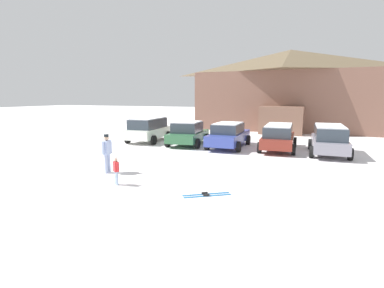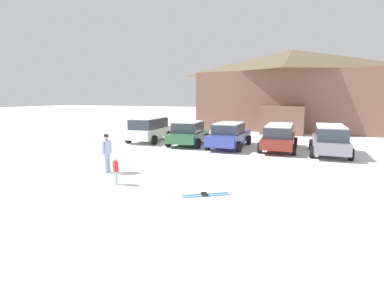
{
  "view_description": "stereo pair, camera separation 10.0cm",
  "coord_description": "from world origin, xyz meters",
  "px_view_note": "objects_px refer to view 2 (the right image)",
  "views": [
    {
      "loc": [
        5.49,
        -5.59,
        3.26
      ],
      "look_at": [
        0.14,
        7.57,
        0.99
      ],
      "focal_mm": 28.0,
      "sensor_mm": 36.0,
      "label": 1
    },
    {
      "loc": [
        5.58,
        -5.55,
        3.26
      ],
      "look_at": [
        0.14,
        7.57,
        0.99
      ],
      "focal_mm": 28.0,
      "sensor_mm": 36.0,
      "label": 2
    }
  ],
  "objects_px": {
    "parked_maroon_van": "(279,136)",
    "ski_lodge": "(290,89)",
    "parked_white_suv": "(149,129)",
    "parked_green_coupe": "(189,133)",
    "parked_grey_wagon": "(330,139)",
    "parked_blue_hatchback": "(229,135)",
    "pair_of_skis": "(206,195)",
    "skier_child_in_red_jacket": "(116,169)",
    "skier_adult_in_blue_parka": "(107,151)"
  },
  "relations": [
    {
      "from": "parked_maroon_van",
      "to": "ski_lodge",
      "type": "bearing_deg",
      "value": 92.46
    },
    {
      "from": "ski_lodge",
      "to": "parked_maroon_van",
      "type": "bearing_deg",
      "value": -87.54
    },
    {
      "from": "ski_lodge",
      "to": "parked_white_suv",
      "type": "distance_m",
      "value": 16.26
    },
    {
      "from": "parked_green_coupe",
      "to": "parked_grey_wagon",
      "type": "relative_size",
      "value": 0.92
    },
    {
      "from": "parked_green_coupe",
      "to": "parked_blue_hatchback",
      "type": "relative_size",
      "value": 0.89
    },
    {
      "from": "ski_lodge",
      "to": "pair_of_skis",
      "type": "distance_m",
      "value": 23.61
    },
    {
      "from": "parked_green_coupe",
      "to": "parked_maroon_van",
      "type": "distance_m",
      "value": 5.88
    },
    {
      "from": "pair_of_skis",
      "to": "parked_blue_hatchback",
      "type": "bearing_deg",
      "value": 100.98
    },
    {
      "from": "skier_child_in_red_jacket",
      "to": "pair_of_skis",
      "type": "xyz_separation_m",
      "value": [
        3.5,
        0.13,
        -0.57
      ]
    },
    {
      "from": "parked_blue_hatchback",
      "to": "skier_adult_in_blue_parka",
      "type": "xyz_separation_m",
      "value": [
        -3.1,
        -8.25,
        0.13
      ]
    },
    {
      "from": "parked_blue_hatchback",
      "to": "pair_of_skis",
      "type": "xyz_separation_m",
      "value": [
        1.84,
        -9.47,
        -0.79
      ]
    },
    {
      "from": "ski_lodge",
      "to": "parked_maroon_van",
      "type": "relative_size",
      "value": 3.73
    },
    {
      "from": "ski_lodge",
      "to": "parked_grey_wagon",
      "type": "height_order",
      "value": "ski_lodge"
    },
    {
      "from": "skier_child_in_red_jacket",
      "to": "parked_white_suv",
      "type": "bearing_deg",
      "value": 113.99
    },
    {
      "from": "parked_white_suv",
      "to": "parked_maroon_van",
      "type": "relative_size",
      "value": 0.92
    },
    {
      "from": "parked_green_coupe",
      "to": "parked_grey_wagon",
      "type": "xyz_separation_m",
      "value": [
        8.68,
        -0.07,
        0.09
      ]
    },
    {
      "from": "parked_grey_wagon",
      "to": "skier_adult_in_blue_parka",
      "type": "xyz_separation_m",
      "value": [
        -8.98,
        -8.12,
        0.05
      ]
    },
    {
      "from": "parked_grey_wagon",
      "to": "skier_adult_in_blue_parka",
      "type": "relative_size",
      "value": 2.76
    },
    {
      "from": "pair_of_skis",
      "to": "parked_white_suv",
      "type": "bearing_deg",
      "value": 128.96
    },
    {
      "from": "pair_of_skis",
      "to": "skier_adult_in_blue_parka",
      "type": "bearing_deg",
      "value": 166.17
    },
    {
      "from": "parked_grey_wagon",
      "to": "skier_adult_in_blue_parka",
      "type": "height_order",
      "value": "skier_adult_in_blue_parka"
    },
    {
      "from": "parked_grey_wagon",
      "to": "skier_child_in_red_jacket",
      "type": "distance_m",
      "value": 12.11
    },
    {
      "from": "ski_lodge",
      "to": "parked_grey_wagon",
      "type": "xyz_separation_m",
      "value": [
        3.39,
        -13.93,
        -3.08
      ]
    },
    {
      "from": "parked_blue_hatchback",
      "to": "parked_maroon_van",
      "type": "height_order",
      "value": "parked_blue_hatchback"
    },
    {
      "from": "parked_grey_wagon",
      "to": "skier_child_in_red_jacket",
      "type": "bearing_deg",
      "value": -128.51
    },
    {
      "from": "parked_blue_hatchback",
      "to": "ski_lodge",
      "type": "bearing_deg",
      "value": 79.79
    },
    {
      "from": "parked_white_suv",
      "to": "parked_green_coupe",
      "type": "relative_size",
      "value": 1.03
    },
    {
      "from": "parked_green_coupe",
      "to": "parked_white_suv",
      "type": "bearing_deg",
      "value": 173.5
    },
    {
      "from": "parked_grey_wagon",
      "to": "pair_of_skis",
      "type": "distance_m",
      "value": 10.21
    },
    {
      "from": "parked_blue_hatchback",
      "to": "parked_white_suv",
      "type": "bearing_deg",
      "value": 177.05
    },
    {
      "from": "parked_grey_wagon",
      "to": "pair_of_skis",
      "type": "xyz_separation_m",
      "value": [
        -4.04,
        -9.34,
        -0.87
      ]
    },
    {
      "from": "parked_maroon_van",
      "to": "pair_of_skis",
      "type": "relative_size",
      "value": 3.15
    },
    {
      "from": "parked_white_suv",
      "to": "skier_child_in_red_jacket",
      "type": "relative_size",
      "value": 4.15
    },
    {
      "from": "parked_blue_hatchback",
      "to": "parked_grey_wagon",
      "type": "bearing_deg",
      "value": -1.24
    },
    {
      "from": "parked_white_suv",
      "to": "parked_green_coupe",
      "type": "bearing_deg",
      "value": -6.5
    },
    {
      "from": "parked_green_coupe",
      "to": "parked_grey_wagon",
      "type": "bearing_deg",
      "value": -0.45
    },
    {
      "from": "parked_maroon_van",
      "to": "skier_child_in_red_jacket",
      "type": "height_order",
      "value": "parked_maroon_van"
    },
    {
      "from": "parked_blue_hatchback",
      "to": "parked_green_coupe",
      "type": "bearing_deg",
      "value": -178.78
    },
    {
      "from": "skier_adult_in_blue_parka",
      "to": "parked_grey_wagon",
      "type": "bearing_deg",
      "value": 42.15
    },
    {
      "from": "parked_grey_wagon",
      "to": "ski_lodge",
      "type": "bearing_deg",
      "value": 103.68
    },
    {
      "from": "parked_blue_hatchback",
      "to": "skier_child_in_red_jacket",
      "type": "bearing_deg",
      "value": -99.82
    },
    {
      "from": "skier_child_in_red_jacket",
      "to": "parked_grey_wagon",
      "type": "bearing_deg",
      "value": 51.49
    },
    {
      "from": "parked_maroon_van",
      "to": "skier_child_in_red_jacket",
      "type": "relative_size",
      "value": 4.51
    },
    {
      "from": "parked_blue_hatchback",
      "to": "skier_adult_in_blue_parka",
      "type": "relative_size",
      "value": 2.86
    },
    {
      "from": "parked_white_suv",
      "to": "parked_blue_hatchback",
      "type": "relative_size",
      "value": 0.91
    },
    {
      "from": "parked_maroon_van",
      "to": "parked_grey_wagon",
      "type": "bearing_deg",
      "value": -7.75
    },
    {
      "from": "parked_grey_wagon",
      "to": "parked_blue_hatchback",
      "type": "bearing_deg",
      "value": 178.76
    },
    {
      "from": "parked_maroon_van",
      "to": "skier_child_in_red_jacket",
      "type": "distance_m",
      "value": 10.93
    },
    {
      "from": "ski_lodge",
      "to": "skier_adult_in_blue_parka",
      "type": "xyz_separation_m",
      "value": [
        -5.59,
        -22.05,
        -3.03
      ]
    },
    {
      "from": "parked_white_suv",
      "to": "parked_maroon_van",
      "type": "xyz_separation_m",
      "value": [
        9.14,
        -0.06,
        -0.07
      ]
    }
  ]
}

